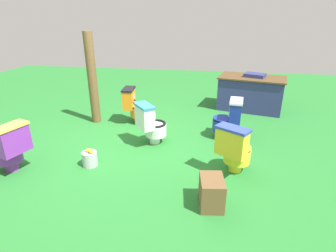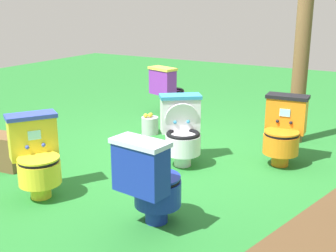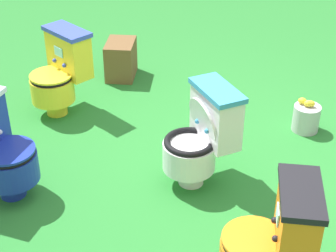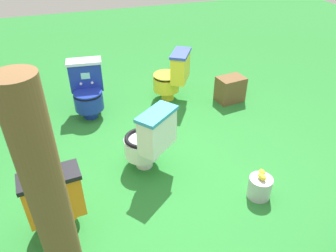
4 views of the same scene
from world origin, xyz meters
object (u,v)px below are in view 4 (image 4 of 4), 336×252
object	(u,v)px
toilet_blue	(87,89)
small_crate	(230,89)
toilet_white	(149,139)
toilet_orange	(56,200)
toilet_yellow	(172,76)
wooden_post	(59,236)
lemon_bucket	(260,187)

from	to	relation	value
toilet_blue	small_crate	world-z (taller)	toilet_blue
toilet_white	toilet_orange	distance (m)	1.07
toilet_blue	toilet_white	xyz separation A→B (m)	(-1.31, -0.45, 0.00)
toilet_yellow	toilet_white	size ratio (longest dim) A/B	1.00
toilet_blue	toilet_orange	size ratio (longest dim) A/B	1.00
toilet_blue	wooden_post	distance (m)	2.75
small_crate	toilet_yellow	bearing A→B (deg)	69.07
toilet_white	lemon_bucket	distance (m)	1.16
toilet_blue	toilet_white	world-z (taller)	same
toilet_blue	wooden_post	world-z (taller)	wooden_post
toilet_white	wooden_post	xyz separation A→B (m)	(-1.36, 0.85, 0.53)
wooden_post	lemon_bucket	xyz separation A→B (m)	(0.64, -1.72, -0.78)
toilet_blue	lemon_bucket	distance (m)	2.44
toilet_blue	small_crate	size ratio (longest dim) A/B	1.95
toilet_yellow	wooden_post	size ratio (longest dim) A/B	0.40
lemon_bucket	small_crate	bearing A→B (deg)	-19.22
toilet_blue	lemon_bucket	bearing A→B (deg)	129.35
toilet_blue	lemon_bucket	xyz separation A→B (m)	(-2.03, -1.32, -0.25)
wooden_post	small_crate	world-z (taller)	wooden_post
toilet_white	small_crate	distance (m)	1.84
toilet_orange	small_crate	size ratio (longest dim) A/B	1.95
toilet_white	small_crate	size ratio (longest dim) A/B	1.95
toilet_yellow	lemon_bucket	xyz separation A→B (m)	(-2.07, -0.15, -0.25)
toilet_orange	wooden_post	xyz separation A→B (m)	(-0.82, -0.08, 0.53)
toilet_orange	small_crate	world-z (taller)	toilet_orange
lemon_bucket	wooden_post	bearing A→B (deg)	110.36
toilet_blue	small_crate	distance (m)	1.97
small_crate	lemon_bucket	world-z (taller)	small_crate
wooden_post	small_crate	bearing A→B (deg)	-44.07
toilet_blue	toilet_orange	xyz separation A→B (m)	(-1.85, 0.48, 0.00)
wooden_post	small_crate	size ratio (longest dim) A/B	4.85
toilet_blue	small_crate	xyz separation A→B (m)	(-0.26, -1.94, -0.19)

